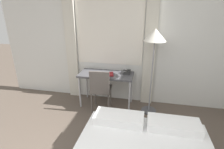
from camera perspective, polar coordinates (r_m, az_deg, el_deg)
The scene contains 6 objects.
wall_back_with_window at distance 3.73m, azimuth 3.35°, elevation 10.84°, with size 5.58×0.13×2.70m.
desk at distance 3.66m, azimuth -1.91°, elevation -0.72°, with size 1.13×0.51×0.72m.
desk_chair at distance 3.48m, azimuth -3.74°, elevation -4.31°, with size 0.43×0.43×0.91m.
standing_lamp at distance 3.26m, azimuth 13.75°, elevation 10.34°, with size 0.41×0.41×1.67m.
telephone at distance 3.64m, azimuth 4.92°, elevation 0.90°, with size 0.15×0.17×0.09m.
book at distance 3.58m, azimuth -1.56°, elevation 0.14°, with size 0.29×0.27×0.02m.
Camera 1 is at (0.51, -0.64, 2.02)m, focal length 28.00 mm.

